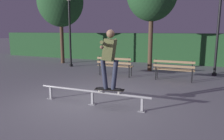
# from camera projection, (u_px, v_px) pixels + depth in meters

# --- Properties ---
(ground_plane) EXTENTS (90.00, 90.00, 0.00)m
(ground_plane) POSITION_uv_depth(u_px,v_px,m) (95.00, 102.00, 6.22)
(ground_plane) COLOR gray
(hedge_backdrop) EXTENTS (24.00, 1.20, 1.84)m
(hedge_backdrop) POSITION_uv_depth(u_px,v_px,m) (157.00, 48.00, 14.07)
(hedge_backdrop) COLOR #234C28
(hedge_backdrop) RESTS_ON ground
(grind_rail) EXTENTS (3.31, 0.18, 0.40)m
(grind_rail) POSITION_uv_depth(u_px,v_px,m) (92.00, 94.00, 6.02)
(grind_rail) COLOR #9E9EA3
(grind_rail) RESTS_ON ground
(skateboard) EXTENTS (0.80, 0.31, 0.09)m
(skateboard) POSITION_uv_depth(u_px,v_px,m) (109.00, 90.00, 5.80)
(skateboard) COLOR black
(skateboard) RESTS_ON grind_rail
(skateboarder) EXTENTS (0.63, 1.40, 1.56)m
(skateboarder) POSITION_uv_depth(u_px,v_px,m) (109.00, 55.00, 5.63)
(skateboarder) COLOR black
(skateboarder) RESTS_ON skateboard
(park_bench_leftmost) EXTENTS (1.60, 0.42, 0.88)m
(park_bench_leftmost) POSITION_uv_depth(u_px,v_px,m) (115.00, 64.00, 9.74)
(park_bench_leftmost) COLOR black
(park_bench_leftmost) RESTS_ON ground
(park_bench_left_center) EXTENTS (1.60, 0.42, 0.88)m
(park_bench_left_center) POSITION_uv_depth(u_px,v_px,m) (174.00, 68.00, 8.78)
(park_bench_left_center) COLOR black
(park_bench_left_center) RESTS_ON ground
(tree_far_left) EXTENTS (2.74, 2.74, 5.25)m
(tree_far_left) POSITION_uv_depth(u_px,v_px,m) (60.00, 1.00, 13.08)
(tree_far_left) COLOR #4C3828
(tree_far_left) RESTS_ON ground
(lamp_post_right) EXTENTS (0.32, 0.32, 3.90)m
(lamp_post_right) POSITION_uv_depth(u_px,v_px,m) (219.00, 20.00, 9.45)
(lamp_post_right) COLOR black
(lamp_post_right) RESTS_ON ground
(lamp_post_left) EXTENTS (0.32, 0.32, 3.90)m
(lamp_post_left) POSITION_uv_depth(u_px,v_px,m) (70.00, 22.00, 11.99)
(lamp_post_left) COLOR black
(lamp_post_left) RESTS_ON ground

